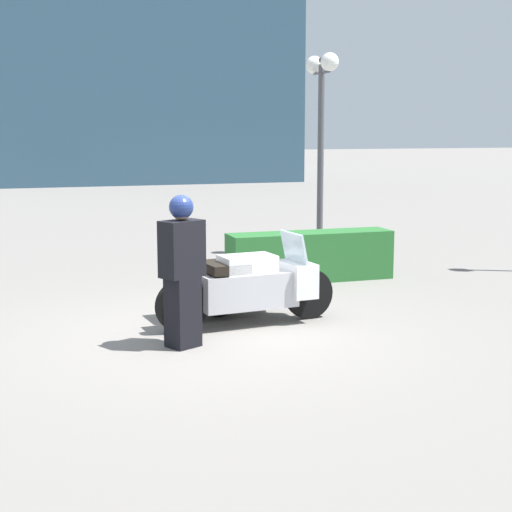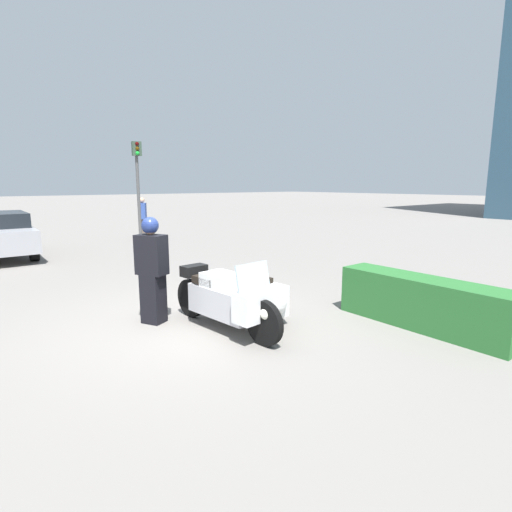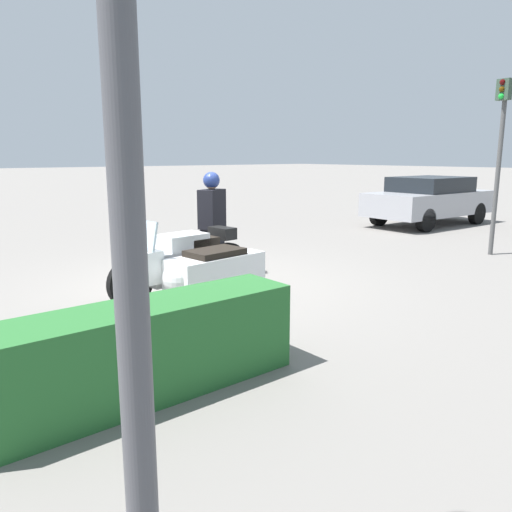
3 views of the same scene
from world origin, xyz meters
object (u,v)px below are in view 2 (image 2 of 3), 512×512
traffic_light_far (138,183)px  pedestrian_bystander (143,218)px  police_motorcycle (240,297)px  hedge_bush_curbside (423,303)px  officer_rider (152,268)px

traffic_light_far → pedestrian_bystander: traffic_light_far is taller
police_motorcycle → hedge_bush_curbside: bearing=44.1°
traffic_light_far → pedestrian_bystander: size_ratio=2.03×
police_motorcycle → hedge_bush_curbside: (1.88, 2.23, -0.07)m
hedge_bush_curbside → traffic_light_far: 8.62m
police_motorcycle → pedestrian_bystander: (-10.89, 3.04, 0.38)m
hedge_bush_curbside → pedestrian_bystander: (-12.76, 0.82, 0.45)m
hedge_bush_curbside → pedestrian_bystander: bearing=176.3°
police_motorcycle → traffic_light_far: traffic_light_far is taller
officer_rider → pedestrian_bystander: size_ratio=1.02×
officer_rider → police_motorcycle: bearing=107.8°
police_motorcycle → traffic_light_far: (-6.47, 1.09, 1.80)m
police_motorcycle → hedge_bush_curbside: police_motorcycle is taller
pedestrian_bystander → traffic_light_far: bearing=-83.1°
police_motorcycle → pedestrian_bystander: bearing=158.6°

